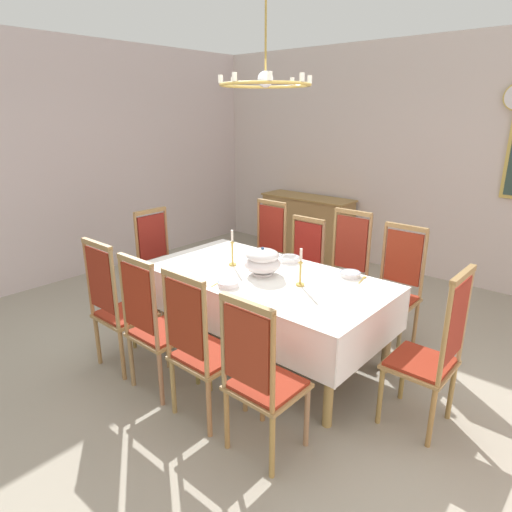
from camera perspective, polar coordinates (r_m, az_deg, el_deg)
ground at (r=4.09m, az=-0.51°, el=-13.53°), size 6.43×6.35×0.04m
back_wall at (r=6.29m, az=19.65°, el=11.41°), size 6.43×0.08×3.01m
left_wall at (r=6.18m, az=-24.21°, el=10.78°), size 0.08×6.35×3.01m
dining_table at (r=3.88m, az=1.06°, el=-3.49°), size 2.14×1.11×0.77m
tablecloth at (r=3.89m, az=1.05°, el=-3.76°), size 2.16×1.13×0.38m
chair_south_a at (r=3.92m, az=-17.43°, el=-6.03°), size 0.44×0.42×1.16m
chair_north_a at (r=5.10m, az=1.12°, el=0.49°), size 0.44×0.42×1.16m
chair_south_b at (r=3.53m, az=-12.94°, el=-8.50°), size 0.44×0.42×1.14m
chair_north_b at (r=4.82m, az=5.71°, el=-1.17°), size 0.44×0.42×1.05m
chair_south_c at (r=3.16m, az=-7.17°, el=-11.44°), size 0.44×0.42×1.14m
chair_north_c at (r=4.54m, az=11.19°, el=-1.95°), size 0.44×0.42×1.20m
chair_south_d at (r=2.84m, az=0.57°, el=-15.26°), size 0.44×0.42×1.12m
chair_north_d at (r=4.32m, az=17.42°, el=-3.80°), size 0.44×0.42×1.14m
chair_head_west at (r=4.95m, az=-12.18°, el=-0.65°), size 0.42×0.44×1.13m
chair_head_east at (r=3.27m, az=21.73°, el=-11.32°), size 0.42×0.44×1.19m
soup_tureen at (r=3.82m, az=0.85°, el=-0.66°), size 0.32×0.32×0.25m
candlestick_west at (r=4.05m, az=-3.05°, el=0.59°), size 0.07×0.07×0.33m
candlestick_east at (r=3.59m, az=5.73°, el=-1.96°), size 0.07×0.07×0.32m
bowl_near_left at (r=3.89m, az=12.00°, el=-2.25°), size 0.18×0.18×0.04m
bowl_near_right at (r=3.60m, az=-3.59°, el=-3.53°), size 0.17×0.17×0.04m
bowl_far_left at (r=4.20m, az=4.28°, el=-0.32°), size 0.19×0.19×0.05m
spoon_primary at (r=3.87m, az=13.65°, el=-2.78°), size 0.05×0.18×0.01m
spoon_secondary at (r=3.71m, az=-4.67°, el=-3.24°), size 0.06×0.17×0.01m
sideboard at (r=6.87m, az=6.52°, el=3.90°), size 1.44×0.48×0.90m
chandelier at (r=3.61m, az=1.22°, el=21.28°), size 0.71×0.71×0.66m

